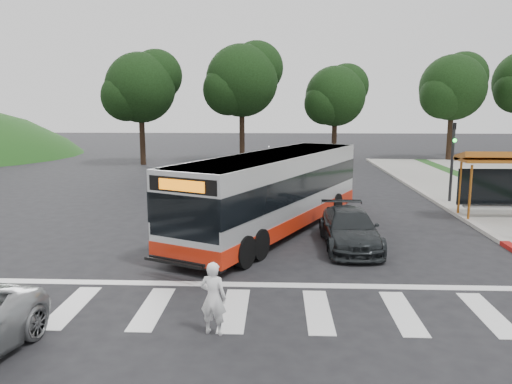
{
  "coord_description": "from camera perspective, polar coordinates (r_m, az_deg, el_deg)",
  "views": [
    {
      "loc": [
        1.0,
        -16.29,
        4.88
      ],
      "look_at": [
        0.2,
        2.3,
        1.6
      ],
      "focal_mm": 35.0,
      "sensor_mm": 36.0,
      "label": 1
    }
  ],
  "objects": [
    {
      "name": "ground",
      "position": [
        17.04,
        -1.02,
        -6.65
      ],
      "size": [
        140.0,
        140.0,
        0.0
      ],
      "primitive_type": "plane",
      "color": "black",
      "rests_on": "ground"
    },
    {
      "name": "sidewalk_east",
      "position": [
        26.71,
        24.4,
        -1.31
      ],
      "size": [
        4.0,
        40.0,
        0.12
      ],
      "primitive_type": "cube",
      "color": "gray",
      "rests_on": "ground"
    },
    {
      "name": "curb_east",
      "position": [
        26.02,
        20.32,
        -1.28
      ],
      "size": [
        0.3,
        40.0,
        0.15
      ],
      "primitive_type": "cube",
      "color": "#9E9991",
      "rests_on": "ground"
    },
    {
      "name": "crosswalk_ladder",
      "position": [
        12.34,
        -2.46,
        -13.27
      ],
      "size": [
        18.0,
        2.6,
        0.01
      ],
      "primitive_type": "cube",
      "color": "silver",
      "rests_on": "ground"
    },
    {
      "name": "bus_shelter",
      "position": [
        23.67,
        26.93,
        2.78
      ],
      "size": [
        4.2,
        1.6,
        2.86
      ],
      "color": "#9D561A",
      "rests_on": "sidewalk_east"
    },
    {
      "name": "traffic_signal_ne_short",
      "position": [
        26.34,
        21.55,
        4.06
      ],
      "size": [
        0.18,
        0.37,
        4.0
      ],
      "color": "black",
      "rests_on": "ground"
    },
    {
      "name": "tree_ne_a",
      "position": [
        46.87,
        21.65,
        11.15
      ],
      "size": [
        6.16,
        5.74,
        9.3
      ],
      "color": "black",
      "rests_on": "parking_lot"
    },
    {
      "name": "tree_north_a",
      "position": [
        42.51,
        -1.52,
        12.74
      ],
      "size": [
        6.6,
        6.15,
        10.17
      ],
      "color": "black",
      "rests_on": "ground"
    },
    {
      "name": "tree_north_b",
      "position": [
        44.65,
        9.14,
        10.87
      ],
      "size": [
        5.72,
        5.33,
        8.43
      ],
      "color": "black",
      "rests_on": "ground"
    },
    {
      "name": "tree_north_c",
      "position": [
        41.83,
        -12.95,
        11.68
      ],
      "size": [
        6.16,
        5.74,
        9.3
      ],
      "color": "black",
      "rests_on": "ground"
    },
    {
      "name": "transit_bus",
      "position": [
        19.21,
        2.1,
        -0.13
      ],
      "size": [
        7.38,
        11.59,
        3.01
      ],
      "primitive_type": null,
      "rotation": [
        0.0,
        0.0,
        -0.45
      ],
      "color": "#B8BBBD",
      "rests_on": "ground"
    },
    {
      "name": "pedestrian",
      "position": [
        10.92,
        -4.9,
        -11.97
      ],
      "size": [
        0.66,
        0.51,
        1.6
      ],
      "primitive_type": "imported",
      "rotation": [
        0.0,
        0.0,
        2.9
      ],
      "color": "white",
      "rests_on": "ground"
    },
    {
      "name": "dark_sedan",
      "position": [
        17.54,
        10.65,
        -4.13
      ],
      "size": [
        1.89,
        4.5,
        1.3
      ],
      "primitive_type": "imported",
      "rotation": [
        0.0,
        0.0,
        0.02
      ],
      "color": "#222527",
      "rests_on": "ground"
    }
  ]
}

